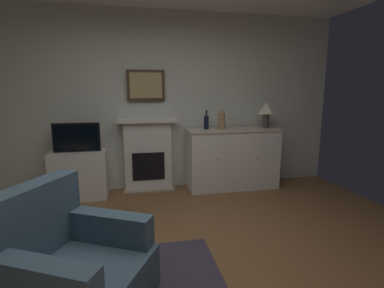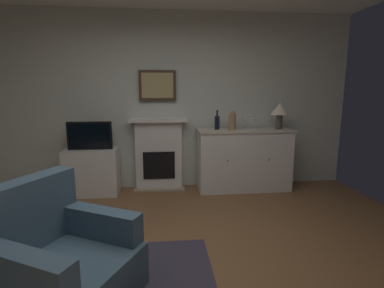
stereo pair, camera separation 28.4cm
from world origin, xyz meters
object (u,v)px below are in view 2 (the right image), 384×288
Objects in this scene: wine_glass_left at (241,122)px; armchair at (59,261)px; table_lamp at (280,111)px; tv_cabinet at (92,172)px; vase_decorative at (232,121)px; sideboard_cabinet at (244,160)px; wine_glass_center at (248,121)px; wine_glass_right at (255,121)px; fireplace_unit at (159,154)px; tv_set at (90,136)px; wine_bottle at (217,122)px; framed_picture at (157,85)px.

wine_glass_left is 0.15× the size of armchair.
table_lamp is 2.94m from tv_cabinet.
vase_decorative is 0.26× the size of armchair.
wine_glass_center reaches higher than sideboard_cabinet.
wine_glass_right is at bearing -0.23° from tv_cabinet.
sideboard_cabinet is 3.07m from armchair.
wine_glass_left is (1.23, -0.22, 0.51)m from fireplace_unit.
fireplace_unit is 6.67× the size of wine_glass_right.
wine_glass_center is at bearing 179.52° from table_lamp.
tv_set is at bearing -179.83° from table_lamp.
fireplace_unit reaches higher than tv_cabinet.
wine_bottle is 1.76× the size of wine_glass_left.
table_lamp is at bearing 0.17° from tv_set.
tv_set is at bearing 179.19° from wine_glass_left.
wine_glass_center is 0.15× the size of armchair.
framed_picture is at bearing 167.96° from wine_glass_left.
wine_bottle is at bearing 156.57° from vase_decorative.
tv_set is at bearing 97.80° from armchair.
wine_glass_left is at bearing -168.49° from wine_glass_right.
sideboard_cabinet is 2.28m from tv_cabinet.
wine_glass_center reaches higher than tv_set.
vase_decorative reaches higher than wine_glass_center.
wine_glass_left is 0.59× the size of vase_decorative.
wine_glass_center is 2.32m from tv_set.
sideboard_cabinet is at bearing -0.38° from tv_cabinet.
fireplace_unit is 3.79× the size of wine_bottle.
wine_bottle is 0.47× the size of tv_set.
wine_bottle is at bearing -11.68° from framed_picture.
sideboard_cabinet is 1.90× the size of tv_cabinet.
wine_glass_center is at bearing -0.27° from tv_cabinet.
tv_set is (-1.85, -0.05, -0.17)m from wine_bottle.
fireplace_unit is at bearing 168.21° from vase_decorative.
tv_set is at bearing -178.49° from wine_bottle.
fireplace_unit is 1.04m from framed_picture.
table_lamp is 0.41m from wine_glass_right.
framed_picture is at bearing 12.01° from tv_cabinet.
tv_cabinet is at bearing -179.20° from wine_bottle.
tv_set is (-2.31, -0.01, -0.18)m from wine_glass_center.
wine_glass_right reaches higher than tv_cabinet.
wine_glass_left is (-0.60, -0.04, -0.16)m from table_lamp.
framed_picture is 1.05m from wine_bottle.
framed_picture is 0.73× the size of tv_cabinet.
table_lamp is 0.37× the size of armchair.
vase_decorative is at bearing -1.80° from tv_cabinet.
wine_glass_left and wine_glass_center have the same top height.
tv_set is at bearing -179.68° from wine_glass_right.
table_lamp is 1.38× the size of wine_bottle.
armchair is at bearing -129.34° from sideboard_cabinet.
wine_glass_center is 0.59× the size of vase_decorative.
table_lamp is at bearing -5.54° from fireplace_unit.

